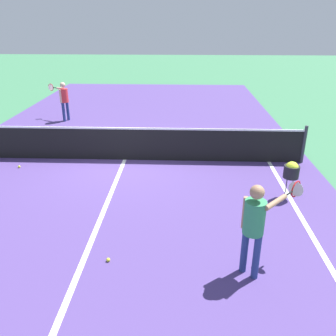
{
  "coord_description": "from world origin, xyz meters",
  "views": [
    {
      "loc": [
        1.63,
        -9.32,
        3.79
      ],
      "look_at": [
        1.36,
        -2.87,
        1.0
      ],
      "focal_mm": 37.59,
      "sensor_mm": 36.0,
      "label": 1
    }
  ],
  "objects_px": {
    "net": "(124,143)",
    "player_near": "(255,221)",
    "player_far": "(64,97)",
    "ball_hopper": "(292,170)",
    "tennis_ball_mid_court": "(108,260)",
    "tennis_ball_near_net": "(19,167)"
  },
  "relations": [
    {
      "from": "player_near",
      "to": "player_far",
      "type": "bearing_deg",
      "value": 123.03
    },
    {
      "from": "net",
      "to": "player_near",
      "type": "xyz_separation_m",
      "value": [
        2.75,
        -4.76,
        0.48
      ]
    },
    {
      "from": "ball_hopper",
      "to": "tennis_ball_mid_court",
      "type": "xyz_separation_m",
      "value": [
        -3.64,
        -2.43,
        -0.64
      ]
    },
    {
      "from": "net",
      "to": "tennis_ball_mid_court",
      "type": "height_order",
      "value": "net"
    },
    {
      "from": "net",
      "to": "player_far",
      "type": "distance_m",
      "value": 5.01
    },
    {
      "from": "tennis_ball_mid_court",
      "to": "tennis_ball_near_net",
      "type": "relative_size",
      "value": 1.0
    },
    {
      "from": "net",
      "to": "player_near",
      "type": "distance_m",
      "value": 5.52
    },
    {
      "from": "net",
      "to": "player_far",
      "type": "xyz_separation_m",
      "value": [
        -2.96,
        4.02,
        0.43
      ]
    },
    {
      "from": "player_near",
      "to": "tennis_ball_mid_court",
      "type": "xyz_separation_m",
      "value": [
        -2.32,
        0.2,
        -0.94
      ]
    },
    {
      "from": "player_near",
      "to": "tennis_ball_mid_court",
      "type": "height_order",
      "value": "player_near"
    },
    {
      "from": "net",
      "to": "player_far",
      "type": "height_order",
      "value": "player_far"
    },
    {
      "from": "player_far",
      "to": "tennis_ball_near_net",
      "type": "relative_size",
      "value": 22.7
    },
    {
      "from": "player_far",
      "to": "tennis_ball_mid_court",
      "type": "height_order",
      "value": "player_far"
    },
    {
      "from": "player_far",
      "to": "ball_hopper",
      "type": "distance_m",
      "value": 9.33
    },
    {
      "from": "player_near",
      "to": "player_far",
      "type": "distance_m",
      "value": 10.47
    },
    {
      "from": "net",
      "to": "player_near",
      "type": "relative_size",
      "value": 6.4
    },
    {
      "from": "net",
      "to": "ball_hopper",
      "type": "bearing_deg",
      "value": -27.66
    },
    {
      "from": "ball_hopper",
      "to": "player_far",
      "type": "bearing_deg",
      "value": 138.78
    },
    {
      "from": "player_far",
      "to": "ball_hopper",
      "type": "height_order",
      "value": "player_far"
    },
    {
      "from": "ball_hopper",
      "to": "tennis_ball_near_net",
      "type": "distance_m",
      "value": 7.02
    },
    {
      "from": "player_far",
      "to": "tennis_ball_mid_court",
      "type": "xyz_separation_m",
      "value": [
        3.38,
        -8.58,
        -0.89
      ]
    },
    {
      "from": "tennis_ball_near_net",
      "to": "ball_hopper",
      "type": "bearing_deg",
      "value": -11.72
    }
  ]
}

